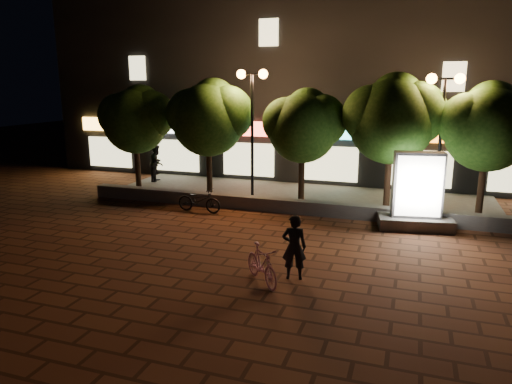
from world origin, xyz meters
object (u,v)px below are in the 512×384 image
at_px(street_lamp_right, 443,108).
at_px(scooter_parked, 199,200).
at_px(tree_left, 210,115).
at_px(pedestrian, 157,163).
at_px(tree_right, 393,116).
at_px(ad_kiosk, 417,198).
at_px(tree_mid, 304,123).
at_px(street_lamp_left, 252,102).
at_px(rider, 294,247).
at_px(tree_far_right, 490,124).
at_px(tree_far_left, 137,117).
at_px(scooter_pink, 262,264).

distance_m(street_lamp_right, scooter_parked, 9.29).
bearing_deg(tree_left, pedestrian, 154.56).
distance_m(tree_left, tree_right, 7.30).
bearing_deg(ad_kiosk, tree_right, 116.33).
distance_m(tree_mid, scooter_parked, 5.02).
height_order(tree_left, scooter_parked, tree_left).
xyz_separation_m(street_lamp_left, pedestrian, (-5.60, 2.00, -3.05)).
xyz_separation_m(tree_left, pedestrian, (-3.65, 1.74, -2.47)).
relative_size(ad_kiosk, rider, 1.57).
bearing_deg(scooter_parked, tree_left, 16.09).
height_order(rider, pedestrian, pedestrian).
bearing_deg(tree_far_right, ad_kiosk, -137.77).
height_order(tree_far_left, tree_right, tree_right).
distance_m(tree_left, tree_far_right, 10.50).
relative_size(tree_far_right, street_lamp_right, 0.96).
bearing_deg(tree_left, street_lamp_right, -1.68).
relative_size(street_lamp_right, rider, 3.04).
bearing_deg(tree_left, street_lamp_left, -7.70).
bearing_deg(ad_kiosk, tree_left, 166.42).
xyz_separation_m(tree_far_left, pedestrian, (-0.15, 1.74, -2.31)).
bearing_deg(scooter_parked, street_lamp_left, -29.03).
height_order(street_lamp_right, scooter_pink, street_lamp_right).
relative_size(street_lamp_right, ad_kiosk, 1.94).
xyz_separation_m(tree_far_left, street_lamp_right, (12.45, -0.26, 0.60)).
distance_m(tree_right, tree_far_right, 3.20).
distance_m(tree_far_right, street_lamp_right, 1.66).
xyz_separation_m(tree_far_right, pedestrian, (-14.15, 1.74, -2.39)).
xyz_separation_m(street_lamp_left, ad_kiosk, (6.35, -1.74, -2.99)).
bearing_deg(scooter_parked, tree_mid, -51.60).
xyz_separation_m(tree_far_left, rider, (8.98, -7.34, -2.47)).
distance_m(tree_left, scooter_parked, 3.92).
distance_m(tree_far_left, scooter_pink, 11.77).
xyz_separation_m(tree_mid, scooter_parked, (-3.40, -2.46, -2.76)).
bearing_deg(street_lamp_right, tree_far_left, 178.79).
distance_m(tree_far_left, tree_mid, 7.50).
height_order(ad_kiosk, pedestrian, ad_kiosk).
distance_m(tree_right, scooter_parked, 7.79).
relative_size(tree_far_left, street_lamp_right, 0.93).
bearing_deg(scooter_parked, rider, -132.46).
bearing_deg(scooter_pink, tree_far_right, 10.59).
xyz_separation_m(tree_far_right, rider, (-5.02, -7.34, -2.55)).
bearing_deg(ad_kiosk, street_lamp_left, 164.67).
relative_size(tree_right, rider, 3.09).
relative_size(street_lamp_left, pedestrian, 2.88).
distance_m(tree_far_right, scooter_pink, 10.11).
distance_m(tree_mid, rider, 7.86).
bearing_deg(rider, ad_kiosk, -130.51).
bearing_deg(tree_far_left, tree_far_right, 0.00).
xyz_separation_m(tree_far_left, tree_right, (10.80, 0.00, 0.27)).
bearing_deg(pedestrian, tree_far_right, -109.19).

